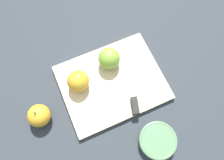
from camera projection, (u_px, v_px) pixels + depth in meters
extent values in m
plane|color=#282D33|center=(112.00, 84.00, 0.83)|extent=(4.00, 4.00, 0.00)
cube|color=#D1B789|center=(112.00, 83.00, 0.82)|extent=(0.42, 0.35, 0.02)
sphere|color=gold|center=(78.00, 81.00, 0.77)|extent=(0.08, 0.08, 0.08)
cylinder|color=beige|center=(77.00, 83.00, 0.77)|extent=(0.04, 0.07, 0.07)
sphere|color=olive|center=(109.00, 58.00, 0.80)|extent=(0.08, 0.08, 0.08)
cylinder|color=beige|center=(111.00, 59.00, 0.80)|extent=(0.05, 0.06, 0.08)
cube|color=silver|center=(131.00, 85.00, 0.80)|extent=(0.05, 0.09, 0.00)
cube|color=black|center=(135.00, 106.00, 0.77)|extent=(0.05, 0.07, 0.02)
sphere|color=gold|center=(39.00, 116.00, 0.75)|extent=(0.08, 0.08, 0.08)
cylinder|color=#4C3319|center=(35.00, 113.00, 0.71)|extent=(0.01, 0.01, 0.01)
cylinder|color=#4C704C|center=(157.00, 140.00, 0.74)|extent=(0.13, 0.13, 0.04)
torus|color=#4C704C|center=(158.00, 140.00, 0.73)|extent=(0.13, 0.13, 0.01)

